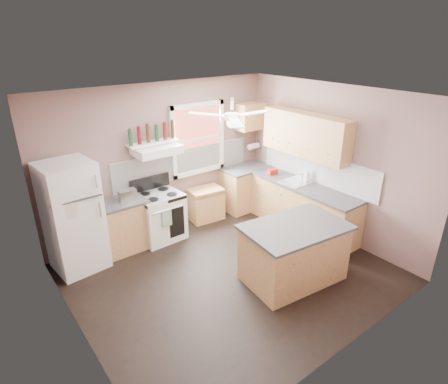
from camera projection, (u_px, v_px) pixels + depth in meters
floor at (231, 273)px, 5.84m from camera, size 4.50×4.50×0.00m
ceiling at (232, 97)px, 4.77m from camera, size 4.50×4.50×0.00m
wall_back at (162, 158)px, 6.78m from camera, size 4.50×0.05×2.70m
wall_right at (332, 162)px, 6.58m from camera, size 0.05×4.00×2.70m
wall_left at (66, 245)px, 4.04m from camera, size 0.05×4.00×2.70m
backsplash_back at (185, 163)px, 7.07m from camera, size 2.90×0.03×0.55m
backsplash_right at (317, 168)px, 6.84m from camera, size 0.03×2.60×0.55m
window_view at (197, 139)px, 7.07m from camera, size 1.00×0.02×1.20m
window_frame at (198, 139)px, 7.05m from camera, size 1.16×0.07×1.36m
refrigerator at (73, 217)px, 5.69m from camera, size 0.80×0.78×1.74m
base_cabinet_left at (119, 227)px, 6.32m from camera, size 0.90×0.60×0.86m
counter_left at (116, 203)px, 6.14m from camera, size 0.92×0.62×0.04m
toaster at (127, 195)px, 6.16m from camera, size 0.29×0.17×0.18m
stove at (160, 216)px, 6.68m from camera, size 0.77×0.66×0.86m
range_hood at (157, 150)px, 6.35m from camera, size 0.78×0.50×0.14m
bottle_shelf at (153, 143)px, 6.39m from camera, size 0.90×0.26×0.03m
cart at (206, 204)px, 7.41m from camera, size 0.69×0.49×0.65m
base_cabinet_corner at (246, 188)px, 7.89m from camera, size 1.00×0.60×0.86m
base_cabinet_right at (303, 208)px, 6.98m from camera, size 0.60×2.20×0.86m
counter_corner at (246, 168)px, 7.71m from camera, size 1.02×0.62×0.04m
counter_right at (304, 186)px, 6.79m from camera, size 0.62×2.22×0.04m
sink at (296, 182)px, 6.93m from camera, size 0.55×0.45×0.03m
faucet at (302, 177)px, 6.99m from camera, size 0.03×0.03×0.14m
upper_cabinet_right at (305, 135)px, 6.66m from camera, size 0.33×1.80×0.76m
upper_cabinet_corner at (251, 116)px, 7.51m from camera, size 0.60×0.33×0.52m
paper_towel at (253, 146)px, 7.86m from camera, size 0.26×0.12×0.12m
island at (294, 254)px, 5.55m from camera, size 1.50×1.04×0.86m
island_top at (296, 227)px, 5.38m from camera, size 1.59×1.13×0.04m
ceiling_fan_hub at (232, 117)px, 4.87m from camera, size 0.20×0.20×0.08m
soap_bottle at (307, 175)px, 6.92m from camera, size 0.13×0.13×0.25m
red_caddy at (272, 172)px, 7.31m from camera, size 0.20×0.15×0.10m
wine_bottles at (153, 133)px, 6.34m from camera, size 0.86×0.06×0.31m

